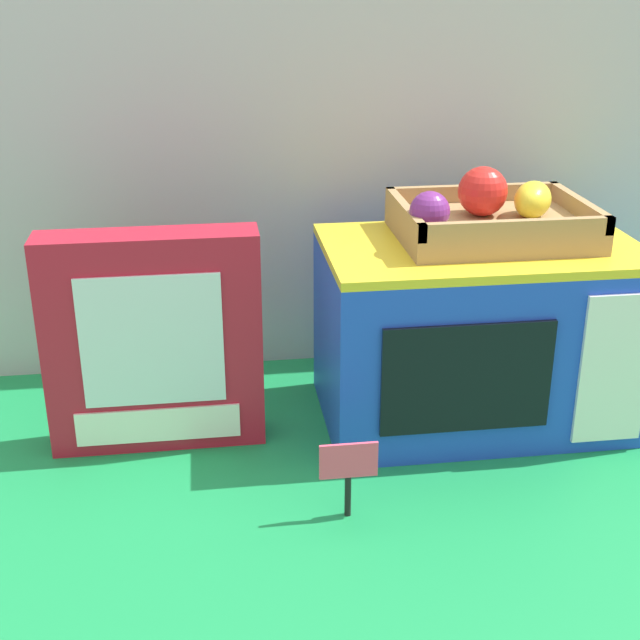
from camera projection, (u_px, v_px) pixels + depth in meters
ground_plane at (393, 434)px, 1.24m from camera, size 1.70×1.70×0.00m
display_back_panel at (361, 166)px, 1.37m from camera, size 1.61×0.03×0.65m
toy_microwave at (476, 332)px, 1.24m from camera, size 0.43×0.26×0.26m
food_groups_crate at (490, 218)px, 1.20m from camera, size 0.26×0.20×0.10m
cookie_set_box at (154, 342)px, 1.17m from camera, size 0.29×0.07×0.30m
price_sign at (348, 468)px, 1.03m from camera, size 0.07×0.01×0.10m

